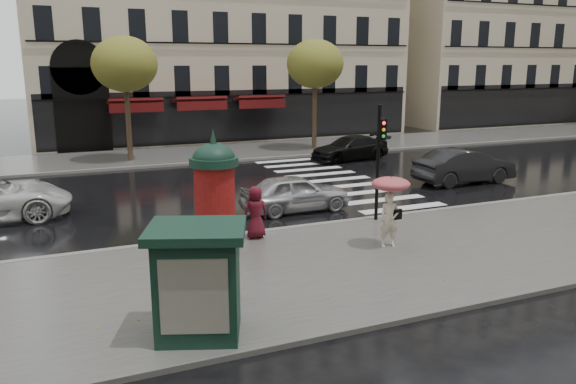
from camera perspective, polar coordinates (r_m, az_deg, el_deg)
name	(u,v)px	position (r m, az deg, el deg)	size (l,w,h in m)	color
ground	(301,265)	(15.12, 1.30, -7.45)	(160.00, 160.00, 0.00)	black
near_sidewalk	(309,269)	(14.68, 2.11, -7.85)	(90.00, 7.00, 0.12)	#474744
far_sidewalk	(164,156)	(32.86, -12.44, 3.58)	(90.00, 6.00, 0.12)	#474744
near_kerb	(262,232)	(17.73, -2.69, -4.10)	(90.00, 0.25, 0.14)	slate
far_kerb	(175,165)	(29.95, -11.37, 2.75)	(90.00, 0.25, 0.14)	slate
zebra_crossing	(334,180)	(25.97, 4.69, 1.26)	(3.60, 11.75, 0.01)	silver
tree_far_left	(125,65)	(31.14, -16.26, 12.31)	(3.40, 3.40, 6.64)	#38281C
tree_far_right	(315,64)	(34.28, 2.76, 12.83)	(3.40, 3.40, 6.64)	#38281C
woman_umbrella	(390,200)	(16.13, 10.36, -0.77)	(1.09, 1.09, 2.10)	beige
woman_red	(216,212)	(16.44, -7.29, -2.06)	(0.89, 0.70, 1.84)	#A41438
man_burgundy	(256,212)	(16.82, -3.32, -2.07)	(0.77, 0.50, 1.58)	#51101C
morris_column	(215,196)	(15.13, -7.44, -0.43)	(1.30, 1.30, 3.50)	#122E23
traffic_light	(379,152)	(18.62, 9.27, 4.07)	(0.25, 0.36, 3.83)	black
newsstand	(198,280)	(10.95, -9.14, -8.80)	(2.24, 2.08, 2.19)	#122E23
car_silver	(295,193)	(20.30, 0.72, -0.09)	(1.61, 3.99, 1.36)	silver
car_darkgrey	(465,166)	(26.29, 17.52, 2.53)	(1.63, 4.67, 1.54)	black
car_black	(350,148)	(31.29, 6.28, 4.45)	(1.85, 4.55, 1.32)	black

